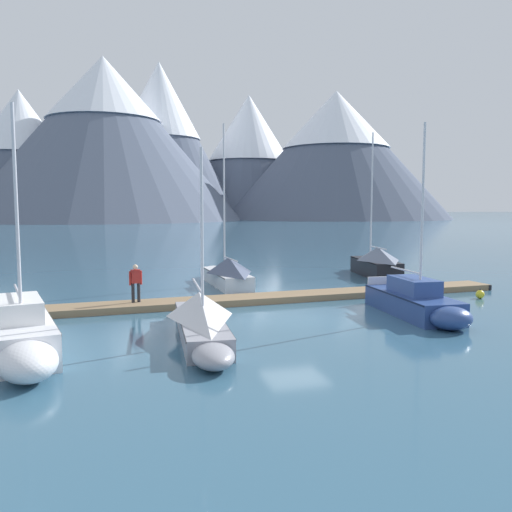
{
  "coord_description": "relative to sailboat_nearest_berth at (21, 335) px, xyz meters",
  "views": [
    {
      "loc": [
        -6.98,
        -19.56,
        4.54
      ],
      "look_at": [
        0.0,
        6.0,
        2.0
      ],
      "focal_mm": 36.4,
      "sensor_mm": 36.0,
      "label": 1
    }
  ],
  "objects": [
    {
      "name": "sailboat_nearest_berth",
      "position": [
        0.0,
        0.0,
        0.0
      ],
      "size": [
        3.12,
        7.17,
        7.45
      ],
      "color": "white",
      "rests_on": "ground"
    },
    {
      "name": "mountain_east_summit",
      "position": [
        19.77,
        180.11,
        29.54
      ],
      "size": [
        58.01,
        58.01,
        57.13
      ],
      "color": "slate",
      "rests_on": "ground"
    },
    {
      "name": "mountain_shoulder_ridge",
      "position": [
        0.39,
        164.5,
        27.03
      ],
      "size": [
        90.2,
        90.2,
        53.45
      ],
      "color": "slate",
      "rests_on": "ground"
    },
    {
      "name": "mountain_north_horn",
      "position": [
        83.36,
        165.32,
        24.12
      ],
      "size": [
        84.41,
        84.41,
        47.25
      ],
      "color": "#4C566B",
      "rests_on": "ground"
    },
    {
      "name": "sailboat_mid_dock_port",
      "position": [
        8.95,
        12.56,
        0.11
      ],
      "size": [
        2.08,
        7.16,
        9.24
      ],
      "color": "silver",
      "rests_on": "ground"
    },
    {
      "name": "sailboat_second_berth",
      "position": [
        5.6,
        0.78,
        0.04
      ],
      "size": [
        1.99,
        7.69,
        6.45
      ],
      "color": "#93939E",
      "rests_on": "ground"
    },
    {
      "name": "sailboat_mid_dock_starboard",
      "position": [
        14.8,
        2.06,
        -0.07
      ],
      "size": [
        2.21,
        6.4,
        7.87
      ],
      "color": "navy",
      "rests_on": "ground"
    },
    {
      "name": "sailboat_far_berth",
      "position": [
        19.28,
        14.09,
        0.23
      ],
      "size": [
        2.65,
        6.57,
        9.4
      ],
      "color": "black",
      "rests_on": "ground"
    },
    {
      "name": "mountain_central_massif",
      "position": [
        -26.4,
        170.51,
        21.76
      ],
      "size": [
        56.12,
        56.12,
        42.46
      ],
      "color": "#4C566B",
      "rests_on": "ground"
    },
    {
      "name": "mooring_buoy_channel_marker",
      "position": [
        20.17,
        4.89,
        -0.47
      ],
      "size": [
        0.42,
        0.42,
        0.5
      ],
      "color": "yellow",
      "rests_on": "ground"
    },
    {
      "name": "ground_plane",
      "position": [
        9.78,
        2.94,
        -0.68
      ],
      "size": [
        700.0,
        700.0,
        0.0
      ],
      "primitive_type": "plane",
      "color": "#335B75"
    },
    {
      "name": "mountain_rear_spur",
      "position": [
        56.76,
        192.1,
        25.82
      ],
      "size": [
        59.42,
        59.42,
        49.67
      ],
      "color": "#4C566B",
      "rests_on": "ground"
    },
    {
      "name": "person_on_dock",
      "position": [
        3.64,
        6.67,
        0.58
      ],
      "size": [
        0.57,
        0.31,
        1.69
      ],
      "color": "#232328",
      "rests_on": "dock"
    },
    {
      "name": "dock",
      "position": [
        9.78,
        6.94,
        -0.53
      ],
      "size": [
        25.41,
        3.45,
        0.3
      ],
      "color": "#846B4C",
      "rests_on": "ground"
    }
  ]
}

